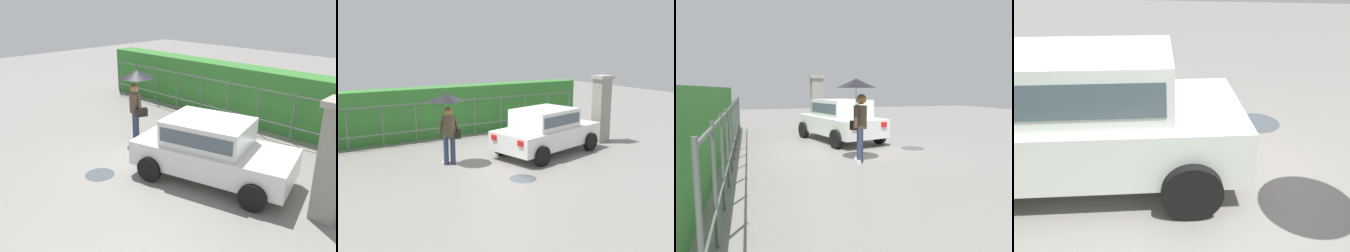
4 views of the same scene
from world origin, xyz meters
The scene contains 7 objects.
ground_plane centered at (0.00, 0.00, 0.00)m, with size 40.00×40.00×0.00m, color gray.
car centered at (1.61, -0.33, 0.80)m, with size 3.99×2.55×1.48m.
pedestrian centered at (-1.61, 0.17, 1.59)m, with size 1.01×1.01×2.11m.
gate_pillar centered at (4.25, -0.06, 1.24)m, with size 0.60×0.60×2.42m.
fence_section centered at (-0.42, 3.18, 0.83)m, with size 11.79×0.05×1.50m.
hedge_row centered at (-0.42, 3.94, 0.95)m, with size 12.74×0.90×1.90m, color #387F33.
puddle_near centered at (-0.43, -2.10, 0.00)m, with size 0.72×0.72×0.00m, color #4C545B.
Camera 2 is at (-5.96, -10.50, 3.49)m, focal length 42.50 mm.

